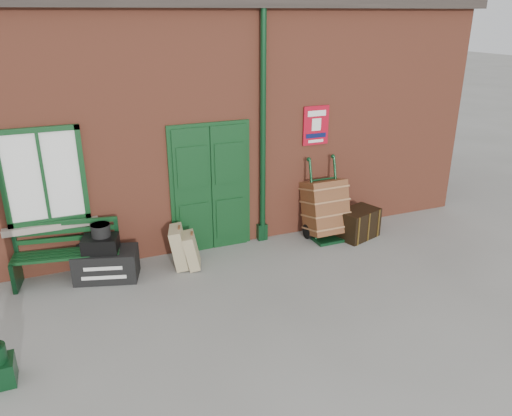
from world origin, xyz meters
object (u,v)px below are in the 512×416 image
bench (67,251)px  dark_trunk (358,223)px  houdini_trunk (106,264)px  porter_trolley (325,208)px

bench → dark_trunk: bearing=6.0°
dark_trunk → bench: bearing=157.6°
houdini_trunk → porter_trolley: size_ratio=0.65×
bench → houdini_trunk: bearing=-8.7°
houdini_trunk → bench: bearing=177.5°
porter_trolley → houdini_trunk: bearing=-179.4°
bench → dark_trunk: (5.08, -0.34, -0.22)m
houdini_trunk → porter_trolley: bearing=17.4°
houdini_trunk → dark_trunk: (4.53, -0.16, 0.03)m
houdini_trunk → porter_trolley: (3.96, 0.09, 0.33)m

